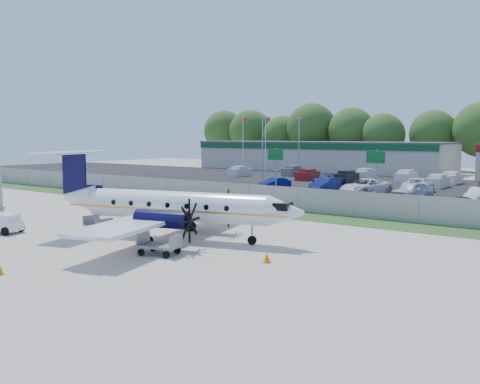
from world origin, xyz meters
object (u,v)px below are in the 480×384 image
Objects in this scene: aircraft at (171,206)px; baggage_cart_near at (98,225)px; baggage_cart_far at (159,245)px; pushback_tug at (4,224)px.

aircraft reaches higher than baggage_cart_near.
baggage_cart_far is at bearing -54.03° from aircraft.
aircraft reaches higher than pushback_tug.
baggage_cart_far is (7.80, -2.18, 0.03)m from baggage_cart_near.
pushback_tug is at bearing -173.28° from baggage_cart_far.
pushback_tug reaches higher than baggage_cart_far.
aircraft is 6.64× the size of pushback_tug.
baggage_cart_far is at bearing 6.72° from pushback_tug.
pushback_tug is 1.17× the size of baggage_cart_near.
pushback_tug is at bearing -142.60° from baggage_cart_near.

